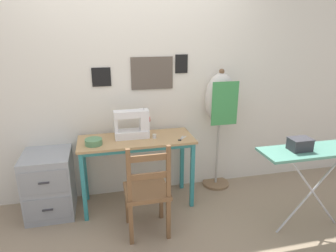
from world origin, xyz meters
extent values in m
plane|color=gray|center=(0.00, 0.00, 0.00)|extent=(14.00, 14.00, 0.00)
cube|color=silver|center=(0.00, 0.55, 1.27)|extent=(10.00, 0.05, 2.55)
cube|color=brown|center=(0.23, 0.51, 1.39)|extent=(0.45, 0.02, 0.34)
cube|color=black|center=(-0.31, 0.51, 1.37)|extent=(0.19, 0.01, 0.19)
cube|color=black|center=(0.55, 0.51, 1.48)|extent=(0.14, 0.01, 0.20)
cube|color=tan|center=(0.00, 0.24, 0.75)|extent=(1.19, 0.48, 0.02)
cube|color=teal|center=(0.00, 0.04, 0.72)|extent=(1.11, 0.03, 0.04)
cube|color=teal|center=(-0.56, 0.04, 0.37)|extent=(0.04, 0.04, 0.74)
cube|color=teal|center=(0.56, 0.04, 0.37)|extent=(0.04, 0.04, 0.74)
cube|color=teal|center=(-0.56, 0.44, 0.37)|extent=(0.04, 0.04, 0.74)
cube|color=teal|center=(0.56, 0.44, 0.37)|extent=(0.04, 0.04, 0.74)
cube|color=white|center=(-0.04, 0.28, 0.80)|extent=(0.35, 0.16, 0.08)
cube|color=white|center=(0.09, 0.28, 0.95)|extent=(0.09, 0.13, 0.21)
cube|color=white|center=(-0.06, 0.28, 1.02)|extent=(0.31, 0.12, 0.07)
cube|color=white|center=(-0.20, 0.28, 0.91)|extent=(0.04, 0.09, 0.14)
cylinder|color=#B22D2D|center=(0.15, 0.28, 0.95)|extent=(0.02, 0.06, 0.06)
cylinder|color=#99999E|center=(0.09, 0.28, 1.06)|extent=(0.01, 0.01, 0.02)
cylinder|color=#56895B|center=(-0.43, 0.16, 0.79)|extent=(0.17, 0.17, 0.06)
cylinder|color=#2F4B32|center=(-0.43, 0.16, 0.82)|extent=(0.13, 0.13, 0.01)
cube|color=silver|center=(0.46, 0.15, 0.76)|extent=(0.07, 0.11, 0.00)
cube|color=silver|center=(0.48, 0.14, 0.76)|extent=(0.09, 0.09, 0.00)
torus|color=black|center=(0.43, 0.08, 0.76)|extent=(0.03, 0.03, 0.01)
torus|color=black|center=(0.42, 0.09, 0.76)|extent=(0.03, 0.03, 0.01)
cylinder|color=silver|center=(0.19, 0.21, 0.78)|extent=(0.04, 0.04, 0.04)
cylinder|color=beige|center=(0.19, 0.21, 0.80)|extent=(0.04, 0.04, 0.00)
cylinder|color=beige|center=(0.19, 0.21, 0.76)|extent=(0.04, 0.04, 0.00)
cube|color=brown|center=(0.02, -0.25, 0.42)|extent=(0.40, 0.38, 0.04)
cube|color=brown|center=(-0.15, -0.09, 0.20)|extent=(0.04, 0.04, 0.40)
cube|color=brown|center=(0.19, -0.09, 0.20)|extent=(0.04, 0.04, 0.40)
cube|color=brown|center=(-0.15, -0.41, 0.20)|extent=(0.04, 0.04, 0.40)
cube|color=brown|center=(0.19, -0.41, 0.20)|extent=(0.04, 0.04, 0.40)
cube|color=brown|center=(-0.15, -0.41, 0.68)|extent=(0.04, 0.04, 0.48)
cube|color=brown|center=(0.19, -0.41, 0.68)|extent=(0.04, 0.04, 0.48)
cube|color=brown|center=(0.02, -0.41, 0.83)|extent=(0.34, 0.02, 0.06)
cube|color=brown|center=(0.02, -0.41, 0.66)|extent=(0.34, 0.02, 0.06)
cube|color=#93999E|center=(-0.91, 0.27, 0.33)|extent=(0.47, 0.49, 0.66)
cube|color=gray|center=(-0.91, 0.02, 0.48)|extent=(0.43, 0.01, 0.24)
cube|color=#333338|center=(-0.91, 0.01, 0.48)|extent=(0.10, 0.01, 0.02)
cube|color=gray|center=(-0.91, 0.02, 0.19)|extent=(0.43, 0.01, 0.24)
cube|color=#333338|center=(-0.91, 0.01, 0.19)|extent=(0.10, 0.01, 0.02)
cylinder|color=#846647|center=(0.99, 0.42, 0.01)|extent=(0.32, 0.32, 0.03)
cylinder|color=#ADA89E|center=(0.99, 0.42, 0.46)|extent=(0.03, 0.03, 0.86)
ellipsoid|color=beige|center=(0.99, 0.42, 1.09)|extent=(0.36, 0.26, 0.58)
sphere|color=brown|center=(0.99, 0.42, 1.40)|extent=(0.06, 0.06, 0.06)
cube|color=#3D934C|center=(0.99, 0.29, 1.07)|extent=(0.30, 0.01, 0.49)
cube|color=#518E7A|center=(1.53, -0.58, 0.82)|extent=(1.08, 0.32, 0.02)
cylinder|color=#B7B7BC|center=(1.53, -0.58, 0.40)|extent=(0.67, 0.02, 0.82)
cylinder|color=#B7B7BC|center=(1.53, -0.58, 0.40)|extent=(0.67, 0.02, 0.82)
cube|color=#333338|center=(1.34, -0.56, 0.88)|extent=(0.18, 0.13, 0.10)
cube|color=#38383D|center=(1.34, -0.56, 0.94)|extent=(0.19, 0.14, 0.01)
camera|label=1|loc=(-0.34, -2.67, 1.85)|focal=32.00mm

